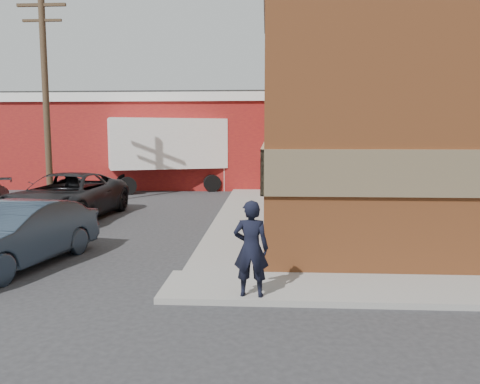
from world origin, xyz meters
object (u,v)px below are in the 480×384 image
(sedan, at_px, (16,235))
(box_truck, at_px, (181,150))
(brick_building, at_px, (445,95))
(utility_pole, at_px, (46,95))
(suv_a, at_px, (66,197))
(warehouse, at_px, (150,140))
(man, at_px, (251,248))

(sedan, height_order, box_truck, box_truck)
(brick_building, height_order, box_truck, brick_building)
(utility_pole, bearing_deg, box_truck, 59.81)
(suv_a, bearing_deg, box_truck, 78.16)
(warehouse, height_order, suv_a, warehouse)
(warehouse, distance_m, suv_a, 13.46)
(brick_building, distance_m, sedan, 15.87)
(utility_pole, xyz_separation_m, box_truck, (4.24, 7.28, -2.42))
(utility_pole, bearing_deg, man, -50.24)
(man, bearing_deg, sedan, -16.88)
(warehouse, relative_size, man, 9.06)
(brick_building, distance_m, man, 13.29)
(brick_building, bearing_deg, suv_a, -170.83)
(warehouse, distance_m, man, 22.82)
(warehouse, bearing_deg, box_truck, -53.64)
(warehouse, bearing_deg, suv_a, -89.19)
(brick_building, distance_m, box_truck, 14.03)
(sedan, bearing_deg, box_truck, 96.85)
(warehouse, relative_size, suv_a, 2.63)
(brick_building, xyz_separation_m, man, (-7.22, -10.55, -3.66))
(brick_building, xyz_separation_m, suv_a, (-14.31, -2.31, -3.82))
(sedan, height_order, suv_a, suv_a)
(suv_a, bearing_deg, utility_pole, 129.16)
(man, bearing_deg, suv_a, -46.03)
(utility_pole, bearing_deg, warehouse, 82.23)
(box_truck, bearing_deg, sedan, -114.96)
(suv_a, bearing_deg, brick_building, 12.21)
(utility_pole, xyz_separation_m, suv_a, (1.69, -2.31, -3.88))
(man, bearing_deg, utility_pole, -46.99)
(brick_building, xyz_separation_m, box_truck, (-11.76, 7.29, -2.35))
(brick_building, xyz_separation_m, warehouse, (-14.50, 11.00, -1.87))
(man, distance_m, suv_a, 10.87)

